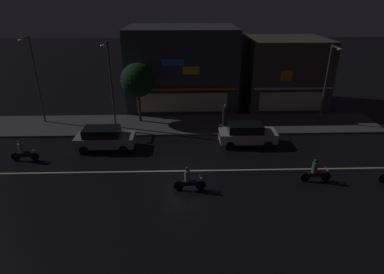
{
  "coord_description": "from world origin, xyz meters",
  "views": [
    {
      "loc": [
        0.06,
        -18.24,
        10.61
      ],
      "look_at": [
        0.66,
        2.1,
        1.49
      ],
      "focal_mm": 29.93,
      "sensor_mm": 36.0,
      "label": 1
    }
  ],
  "objects_px": {
    "motorcycle_opposite_lane": "(23,152)",
    "parked_car_near_kerb": "(247,134)",
    "parked_car_trailing": "(104,138)",
    "pedestrian_on_sidewalk": "(225,116)",
    "traffic_cone": "(220,137)",
    "motorcycle_trailing_far": "(315,172)",
    "streetlamp_east": "(328,78)",
    "streetlamp_west": "(35,74)",
    "motorcycle_lead": "(189,181)",
    "streetlamp_mid": "(110,79)"
  },
  "relations": [
    {
      "from": "streetlamp_mid",
      "to": "streetlamp_east",
      "type": "bearing_deg",
      "value": 2.38
    },
    {
      "from": "pedestrian_on_sidewalk",
      "to": "motorcycle_lead",
      "type": "distance_m",
      "value": 10.28
    },
    {
      "from": "parked_car_near_kerb",
      "to": "parked_car_trailing",
      "type": "relative_size",
      "value": 1.0
    },
    {
      "from": "streetlamp_mid",
      "to": "streetlamp_east",
      "type": "relative_size",
      "value": 1.07
    },
    {
      "from": "pedestrian_on_sidewalk",
      "to": "traffic_cone",
      "type": "distance_m",
      "value": 2.87
    },
    {
      "from": "streetlamp_west",
      "to": "motorcycle_lead",
      "type": "distance_m",
      "value": 17.19
    },
    {
      "from": "streetlamp_west",
      "to": "parked_car_trailing",
      "type": "bearing_deg",
      "value": -38.51
    },
    {
      "from": "streetlamp_west",
      "to": "motorcycle_trailing_far",
      "type": "xyz_separation_m",
      "value": [
        20.47,
        -10.2,
        -3.85
      ]
    },
    {
      "from": "streetlamp_east",
      "to": "parked_car_near_kerb",
      "type": "height_order",
      "value": "streetlamp_east"
    },
    {
      "from": "parked_car_near_kerb",
      "to": "motorcycle_lead",
      "type": "xyz_separation_m",
      "value": [
        -4.56,
        -6.18,
        -0.24
      ]
    },
    {
      "from": "streetlamp_east",
      "to": "pedestrian_on_sidewalk",
      "type": "height_order",
      "value": "streetlamp_east"
    },
    {
      "from": "motorcycle_lead",
      "to": "traffic_cone",
      "type": "distance_m",
      "value": 7.53
    },
    {
      "from": "streetlamp_east",
      "to": "parked_car_near_kerb",
      "type": "distance_m",
      "value": 9.03
    },
    {
      "from": "streetlamp_east",
      "to": "streetlamp_west",
      "type": "bearing_deg",
      "value": 178.32
    },
    {
      "from": "pedestrian_on_sidewalk",
      "to": "motorcycle_opposite_lane",
      "type": "height_order",
      "value": "pedestrian_on_sidewalk"
    },
    {
      "from": "motorcycle_trailing_far",
      "to": "traffic_cone",
      "type": "relative_size",
      "value": 3.45
    },
    {
      "from": "streetlamp_west",
      "to": "motorcycle_opposite_lane",
      "type": "bearing_deg",
      "value": -78.98
    },
    {
      "from": "pedestrian_on_sidewalk",
      "to": "parked_car_trailing",
      "type": "bearing_deg",
      "value": -169.21
    },
    {
      "from": "motorcycle_opposite_lane",
      "to": "traffic_cone",
      "type": "xyz_separation_m",
      "value": [
        13.95,
        3.06,
        -0.36
      ]
    },
    {
      "from": "parked_car_trailing",
      "to": "pedestrian_on_sidewalk",
      "type": "bearing_deg",
      "value": -157.02
    },
    {
      "from": "parked_car_near_kerb",
      "to": "traffic_cone",
      "type": "height_order",
      "value": "parked_car_near_kerb"
    },
    {
      "from": "parked_car_trailing",
      "to": "streetlamp_west",
      "type": "bearing_deg",
      "value": -38.51
    },
    {
      "from": "streetlamp_mid",
      "to": "motorcycle_opposite_lane",
      "type": "xyz_separation_m",
      "value": [
        -5.23,
        -5.48,
        -3.74
      ]
    },
    {
      "from": "motorcycle_opposite_lane",
      "to": "traffic_cone",
      "type": "relative_size",
      "value": 3.45
    },
    {
      "from": "motorcycle_lead",
      "to": "motorcycle_opposite_lane",
      "type": "height_order",
      "value": "same"
    },
    {
      "from": "parked_car_near_kerb",
      "to": "motorcycle_opposite_lane",
      "type": "relative_size",
      "value": 2.26
    },
    {
      "from": "streetlamp_west",
      "to": "pedestrian_on_sidewalk",
      "type": "xyz_separation_m",
      "value": [
        15.99,
        -1.21,
        -3.46
      ]
    },
    {
      "from": "motorcycle_trailing_far",
      "to": "traffic_cone",
      "type": "height_order",
      "value": "motorcycle_trailing_far"
    },
    {
      "from": "streetlamp_mid",
      "to": "motorcycle_lead",
      "type": "height_order",
      "value": "streetlamp_mid"
    },
    {
      "from": "parked_car_near_kerb",
      "to": "parked_car_trailing",
      "type": "xyz_separation_m",
      "value": [
        -10.69,
        -0.46,
        0.0
      ]
    },
    {
      "from": "streetlamp_west",
      "to": "traffic_cone",
      "type": "bearing_deg",
      "value": -14.26
    },
    {
      "from": "motorcycle_lead",
      "to": "traffic_cone",
      "type": "bearing_deg",
      "value": -110.0
    },
    {
      "from": "streetlamp_mid",
      "to": "parked_car_near_kerb",
      "type": "xyz_separation_m",
      "value": [
        10.66,
        -3.28,
        -3.5
      ]
    },
    {
      "from": "motorcycle_opposite_lane",
      "to": "streetlamp_west",
      "type": "bearing_deg",
      "value": 103.54
    },
    {
      "from": "motorcycle_opposite_lane",
      "to": "parked_car_near_kerb",
      "type": "bearing_deg",
      "value": 10.38
    },
    {
      "from": "motorcycle_lead",
      "to": "pedestrian_on_sidewalk",
      "type": "bearing_deg",
      "value": -108.37
    },
    {
      "from": "streetlamp_west",
      "to": "pedestrian_on_sidewalk",
      "type": "relative_size",
      "value": 3.85
    },
    {
      "from": "streetlamp_east",
      "to": "motorcycle_lead",
      "type": "xyz_separation_m",
      "value": [
        -11.94,
        -10.21,
        -3.5
      ]
    },
    {
      "from": "streetlamp_west",
      "to": "motorcycle_lead",
      "type": "height_order",
      "value": "streetlamp_west"
    },
    {
      "from": "pedestrian_on_sidewalk",
      "to": "motorcycle_trailing_far",
      "type": "relative_size",
      "value": 1.01
    },
    {
      "from": "motorcycle_lead",
      "to": "parked_car_trailing",
      "type": "bearing_deg",
      "value": -42.64
    },
    {
      "from": "motorcycle_lead",
      "to": "parked_car_near_kerb",
      "type": "bearing_deg",
      "value": -126.01
    },
    {
      "from": "pedestrian_on_sidewalk",
      "to": "motorcycle_trailing_far",
      "type": "bearing_deg",
      "value": -75.7
    },
    {
      "from": "motorcycle_opposite_lane",
      "to": "traffic_cone",
      "type": "distance_m",
      "value": 14.29
    },
    {
      "from": "pedestrian_on_sidewalk",
      "to": "parked_car_trailing",
      "type": "height_order",
      "value": "pedestrian_on_sidewalk"
    },
    {
      "from": "motorcycle_trailing_far",
      "to": "parked_car_trailing",
      "type": "bearing_deg",
      "value": -24.31
    },
    {
      "from": "streetlamp_east",
      "to": "parked_car_near_kerb",
      "type": "relative_size",
      "value": 1.56
    },
    {
      "from": "parked_car_trailing",
      "to": "motorcycle_lead",
      "type": "distance_m",
      "value": 8.4
    },
    {
      "from": "motorcycle_lead",
      "to": "streetlamp_east",
      "type": "bearing_deg",
      "value": -139.08
    },
    {
      "from": "streetlamp_mid",
      "to": "motorcycle_opposite_lane",
      "type": "relative_size",
      "value": 3.78
    }
  ]
}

